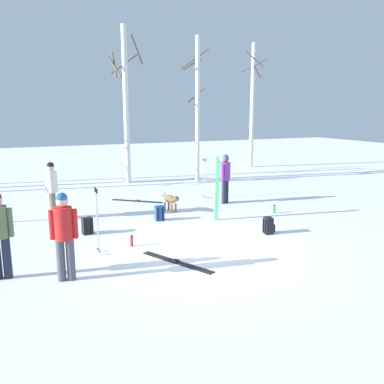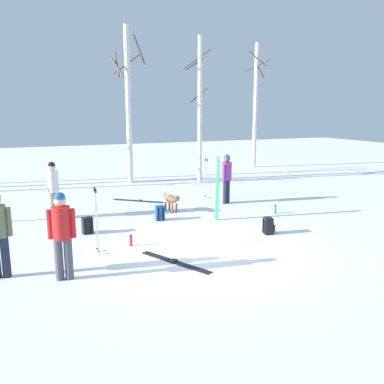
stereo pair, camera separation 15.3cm
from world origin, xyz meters
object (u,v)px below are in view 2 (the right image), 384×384
water_bottle_1 (275,209)px  birch_tree_5 (256,104)px  person_0 (53,186)px  person_3 (227,176)px  water_bottle_0 (131,241)px  ski_pair_lying_1 (138,201)px  person_1 (62,230)px  birch_tree_4 (200,108)px  ski_pair_planted_0 (217,189)px  ski_poles_0 (206,177)px  ski_pair_lying_0 (175,262)px  backpack_0 (268,226)px  birch_tree_3 (128,102)px  dog (172,200)px  backpack_2 (87,226)px  ski_poles_1 (96,219)px  backpack_1 (160,213)px

water_bottle_1 → birch_tree_5: birch_tree_5 is taller
birch_tree_5 → person_0: bearing=-147.9°
person_3 → water_bottle_0: person_3 is taller
ski_pair_lying_1 → water_bottle_1: 4.89m
person_1 → birch_tree_4: 11.50m
ski_pair_planted_0 → ski_poles_0: size_ratio=1.28×
ski_pair_lying_0 → backpack_0: (2.99, 0.91, 0.20)m
birch_tree_3 → dog: bearing=-91.7°
ski_pair_lying_0 → dog: bearing=70.4°
backpack_2 → birch_tree_5: (10.84, 9.16, 3.33)m
ski_pair_planted_0 → backpack_0: size_ratio=4.31×
birch_tree_3 → birch_tree_4: (2.98, -0.97, -0.26)m
person_0 → person_3: bearing=-2.6°
ski_poles_0 → water_bottle_1: size_ratio=5.44×
person_3 → ski_pair_planted_0: 2.28m
ski_poles_0 → birch_tree_4: size_ratio=0.23×
ski_pair_lying_0 → ski_pair_lying_1: (0.91, 6.05, -0.00)m
ski_poles_1 → water_bottle_1: (5.81, 1.39, -0.68)m
water_bottle_1 → birch_tree_5: 11.18m
person_1 → birch_tree_5: birch_tree_5 is taller
ski_poles_0 → water_bottle_1: 3.14m
person_1 → ski_pair_lying_0: person_1 is taller
ski_poles_0 → dog: bearing=-144.0°
person_0 → water_bottle_0: 3.77m
backpack_1 → water_bottle_1: size_ratio=1.62×
backpack_1 → backpack_2: (-2.18, -0.48, 0.00)m
birch_tree_5 → ski_poles_1: bearing=-135.3°
water_bottle_0 → ski_poles_0: bearing=46.2°
birch_tree_4 → birch_tree_5: (4.83, 3.08, 0.25)m
person_3 → backpack_0: (-0.68, -3.61, -0.77)m
ski_pair_lying_1 → backpack_0: size_ratio=3.59×
ski_pair_lying_0 → water_bottle_0: bearing=112.4°
dog → birch_tree_3: size_ratio=0.13×
person_1 → backpack_2: 3.06m
backpack_1 → water_bottle_0: (-1.38, -1.91, -0.08)m
person_3 → ski_pair_planted_0: ski_pair_planted_0 is taller
water_bottle_1 → ski_pair_lying_1: bearing=135.7°
ski_pair_lying_1 → ski_poles_1: ski_poles_1 is taller
water_bottle_1 → backpack_0: bearing=-129.4°
person_3 → ski_pair_lying_1: 3.30m
person_1 → dog: (3.75, 4.14, -0.59)m
birch_tree_4 → birch_tree_5: bearing=32.5°
ski_pair_lying_0 → ski_poles_1: size_ratio=1.17×
ski_poles_1 → water_bottle_1: bearing=13.5°
ski_poles_1 → backpack_2: ski_poles_1 is taller
backpack_1 → birch_tree_4: size_ratio=0.07×
person_1 → birch_tree_4: birch_tree_4 is taller
backpack_2 → water_bottle_0: (0.80, -1.43, -0.08)m
person_3 → ski_pair_lying_1: size_ratio=1.09×
ski_poles_0 → birch_tree_5: bearing=46.8°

